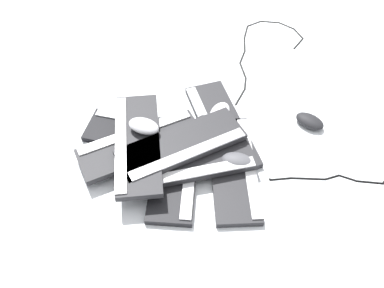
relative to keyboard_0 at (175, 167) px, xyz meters
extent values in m
plane|color=silver|center=(-0.11, 0.00, -0.01)|extent=(3.20, 3.20, 0.00)
cube|color=black|center=(0.00, 0.00, 0.00)|extent=(0.46, 0.31, 0.02)
cube|color=silver|center=(-0.02, 0.05, 0.01)|extent=(0.40, 0.19, 0.01)
cube|color=#232326|center=(-0.09, 0.18, 0.00)|extent=(0.46, 0.35, 0.02)
cube|color=silver|center=(-0.11, 0.23, 0.01)|extent=(0.38, 0.24, 0.01)
cube|color=#232326|center=(-0.25, 0.06, 0.00)|extent=(0.42, 0.41, 0.02)
cube|color=#B2B5BA|center=(-0.21, 0.02, 0.01)|extent=(0.33, 0.32, 0.01)
cube|color=black|center=(-0.08, -0.17, 0.00)|extent=(0.24, 0.46, 0.02)
cube|color=#B2B5BA|center=(-0.13, -0.18, 0.01)|extent=(0.13, 0.42, 0.01)
cube|color=#232326|center=(-0.01, -0.14, 0.03)|extent=(0.44, 0.39, 0.02)
cube|color=silver|center=(-0.05, -0.18, 0.04)|extent=(0.35, 0.29, 0.01)
cube|color=#232326|center=(0.01, -0.14, 0.06)|extent=(0.45, 0.36, 0.02)
cube|color=silver|center=(0.04, -0.19, 0.07)|extent=(0.37, 0.26, 0.01)
cube|color=#232326|center=(-0.02, 0.04, 0.03)|extent=(0.40, 0.43, 0.02)
cube|color=silver|center=(0.02, 0.08, 0.04)|extent=(0.30, 0.35, 0.01)
cube|color=#232326|center=(-0.06, 0.00, 0.06)|extent=(0.44, 0.38, 0.02)
cube|color=silver|center=(-0.02, 0.04, 0.07)|extent=(0.36, 0.28, 0.01)
ellipsoid|color=silver|center=(-0.27, 0.04, 0.04)|extent=(0.11, 0.07, 0.04)
ellipsoid|color=black|center=(-0.20, 0.04, 0.04)|extent=(0.10, 0.13, 0.04)
ellipsoid|color=#4C4C51|center=(-0.10, 0.19, 0.04)|extent=(0.09, 0.12, 0.04)
ellipsoid|color=black|center=(-0.41, 0.35, 0.01)|extent=(0.09, 0.12, 0.04)
ellipsoid|color=#B7B7BC|center=(-0.05, -0.14, 0.10)|extent=(0.08, 0.12, 0.04)
cylinder|color=black|center=(-0.43, 0.07, -0.01)|extent=(0.10, 0.01, 0.01)
cylinder|color=black|center=(-0.51, 0.05, -0.01)|extent=(0.07, 0.03, 0.01)
cylinder|color=black|center=(-0.58, 0.01, -0.01)|extent=(0.08, 0.06, 0.01)
cylinder|color=black|center=(-0.66, -0.02, -0.01)|extent=(0.09, 0.02, 0.01)
cylinder|color=black|center=(-0.75, -0.04, -0.01)|extent=(0.09, 0.04, 0.01)
cylinder|color=black|center=(-0.84, -0.07, -0.01)|extent=(0.09, 0.03, 0.01)
cylinder|color=black|center=(-0.91, -0.06, -0.01)|extent=(0.07, 0.05, 0.01)
cylinder|color=black|center=(-0.96, 0.00, -0.01)|extent=(0.03, 0.08, 0.01)
cylinder|color=black|center=(-0.97, 0.08, -0.01)|extent=(0.02, 0.08, 0.01)
cylinder|color=black|center=(-0.93, 0.15, -0.01)|extent=(0.06, 0.06, 0.01)
cylinder|color=black|center=(-0.86, 0.17, -0.01)|extent=(0.09, 0.02, 0.01)
sphere|color=black|center=(-0.38, 0.07, -0.01)|extent=(0.01, 0.01, 0.01)
sphere|color=black|center=(-0.48, 0.07, -0.01)|extent=(0.01, 0.01, 0.01)
sphere|color=black|center=(-0.54, 0.04, -0.01)|extent=(0.01, 0.01, 0.01)
sphere|color=black|center=(-0.62, -0.01, -0.01)|extent=(0.01, 0.01, 0.01)
sphere|color=black|center=(-0.71, -0.03, -0.01)|extent=(0.01, 0.01, 0.01)
sphere|color=black|center=(-0.79, -0.06, -0.01)|extent=(0.01, 0.01, 0.01)
sphere|color=black|center=(-0.88, -0.08, -0.01)|extent=(0.01, 0.01, 0.01)
sphere|color=black|center=(-0.95, -0.04, -0.01)|extent=(0.01, 0.01, 0.01)
sphere|color=black|center=(-0.97, 0.04, -0.01)|extent=(0.01, 0.01, 0.01)
sphere|color=black|center=(-0.96, 0.12, -0.01)|extent=(0.01, 0.01, 0.01)
sphere|color=black|center=(-0.91, 0.18, -0.01)|extent=(0.01, 0.01, 0.01)
sphere|color=black|center=(-0.82, 0.16, -0.01)|extent=(0.01, 0.01, 0.01)
cylinder|color=black|center=(-0.12, 0.34, -0.01)|extent=(0.05, 0.07, 0.01)
cylinder|color=black|center=(-0.17, 0.43, -0.01)|extent=(0.05, 0.11, 0.01)
cylinder|color=black|center=(-0.21, 0.50, -0.01)|extent=(0.04, 0.04, 0.01)
cylinder|color=black|center=(-0.23, 0.55, -0.01)|extent=(0.01, 0.06, 0.01)
cylinder|color=black|center=(-0.25, 0.62, -0.01)|extent=(0.04, 0.08, 0.01)
sphere|color=black|center=(-0.10, 0.31, -0.01)|extent=(0.01, 0.01, 0.01)
sphere|color=black|center=(-0.14, 0.37, -0.01)|extent=(0.01, 0.01, 0.01)
sphere|color=black|center=(-0.19, 0.48, -0.01)|extent=(0.01, 0.01, 0.01)
sphere|color=black|center=(-0.23, 0.52, -0.01)|extent=(0.01, 0.01, 0.01)
sphere|color=black|center=(-0.23, 0.58, -0.01)|extent=(0.01, 0.01, 0.01)
sphere|color=black|center=(-0.26, 0.66, -0.01)|extent=(0.01, 0.01, 0.01)
camera|label=1|loc=(0.75, 0.44, 1.19)|focal=40.00mm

